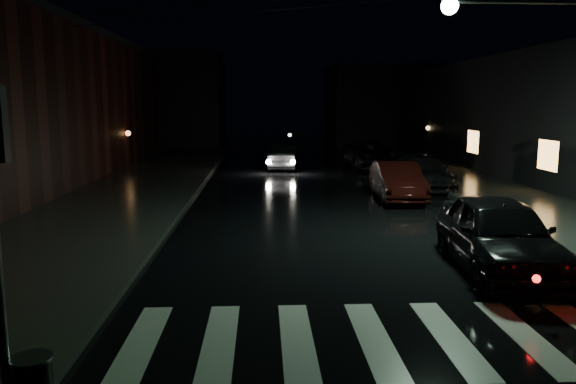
{
  "coord_description": "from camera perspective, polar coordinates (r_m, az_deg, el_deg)",
  "views": [
    {
      "loc": [
        0.69,
        -7.71,
        3.63
      ],
      "look_at": [
        1.27,
        5.13,
        1.6
      ],
      "focal_mm": 35.0,
      "sensor_mm": 36.0,
      "label": 1
    }
  ],
  "objects": [
    {
      "name": "ground",
      "position": [
        8.55,
        -7.24,
        -16.21
      ],
      "size": [
        120.0,
        120.0,
        0.0
      ],
      "primitive_type": "plane",
      "color": "black",
      "rests_on": "ground"
    },
    {
      "name": "sidewalk_left",
      "position": [
        22.72,
        -17.06,
        -0.43
      ],
      "size": [
        6.0,
        44.0,
        0.15
      ],
      "primitive_type": "cube",
      "color": "#282826",
      "rests_on": "ground"
    },
    {
      "name": "sidewalk_right",
      "position": [
        23.89,
        20.38,
        -0.15
      ],
      "size": [
        4.0,
        44.0,
        0.15
      ],
      "primitive_type": "cube",
      "color": "#282826",
      "rests_on": "ground"
    },
    {
      "name": "building_far_left",
      "position": [
        53.78,
        -14.24,
        9.09
      ],
      "size": [
        14.0,
        10.0,
        8.0
      ],
      "primitive_type": "cube",
      "color": "black",
      "rests_on": "ground"
    },
    {
      "name": "building_far_right",
      "position": [
        54.37,
        11.71,
        8.64
      ],
      "size": [
        14.0,
        10.0,
        7.0
      ],
      "primitive_type": "cube",
      "color": "black",
      "rests_on": "ground"
    },
    {
      "name": "crosswalk",
      "position": [
        9.27,
        12.47,
        -14.26
      ],
      "size": [
        9.0,
        3.0,
        0.01
      ],
      "primitive_type": "cube",
      "color": "beige",
      "rests_on": "ground"
    },
    {
      "name": "signal_pole_corner",
      "position": [
        7.17,
        -26.04,
        -8.87
      ],
      "size": [
        0.68,
        0.61,
        4.2
      ],
      "color": "slate",
      "rests_on": "ground"
    },
    {
      "name": "utility_pole",
      "position": [
        16.84,
        26.89,
        11.32
      ],
      "size": [
        4.92,
        0.44,
        8.0
      ],
      "color": "black",
      "rests_on": "ground"
    },
    {
      "name": "parked_car_a",
      "position": [
        13.04,
        20.61,
        -4.04
      ],
      "size": [
        2.34,
        4.97,
        1.64
      ],
      "primitive_type": "imported",
      "rotation": [
        0.0,
        0.0,
        -0.09
      ],
      "color": "black",
      "rests_on": "ground"
    },
    {
      "name": "parked_car_b",
      "position": [
        21.74,
        11.04,
        1.12
      ],
      "size": [
        1.74,
        4.46,
        1.45
      ],
      "primitive_type": "imported",
      "rotation": [
        0.0,
        0.0,
        -0.05
      ],
      "color": "black",
      "rests_on": "ground"
    },
    {
      "name": "parked_car_c",
      "position": [
        25.03,
        13.46,
        2.0
      ],
      "size": [
        1.98,
        4.82,
        1.4
      ],
      "primitive_type": "imported",
      "rotation": [
        0.0,
        0.0,
        0.0
      ],
      "color": "black",
      "rests_on": "ground"
    },
    {
      "name": "parked_car_d",
      "position": [
        32.52,
        8.45,
        3.85
      ],
      "size": [
        2.71,
        5.69,
        1.57
      ],
      "primitive_type": "imported",
      "rotation": [
        0.0,
        0.0,
        0.02
      ],
      "color": "black",
      "rests_on": "ground"
    },
    {
      "name": "oncoming_car",
      "position": [
        31.42,
        -0.4,
        3.6
      ],
      "size": [
        1.92,
        4.33,
        1.38
      ],
      "primitive_type": "imported",
      "rotation": [
        0.0,
        0.0,
        3.03
      ],
      "color": "black",
      "rests_on": "ground"
    }
  ]
}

